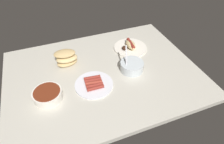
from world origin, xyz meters
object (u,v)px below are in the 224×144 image
object	(u,v)px
plate_sausages	(94,84)
plate_hotdog_assembled	(130,46)
bread_stack	(66,58)
bowl_chili	(48,94)
bowl_coleslaw	(132,66)

from	to	relation	value
plate_sausages	plate_hotdog_assembled	world-z (taller)	plate_hotdog_assembled
bread_stack	bowl_chili	world-z (taller)	bread_stack
bowl_chili	plate_sausages	bearing A→B (deg)	-179.09
plate_sausages	bread_stack	xyz separation A→B (cm)	(10.93, -24.72, 4.47)
bowl_coleslaw	plate_hotdog_assembled	size ratio (longest dim) A/B	0.65
bowl_coleslaw	plate_sausages	bearing A→B (deg)	9.81
bowl_coleslaw	bowl_chili	xyz separation A→B (cm)	(53.17, 5.04, -0.52)
bread_stack	bowl_chili	size ratio (longest dim) A/B	0.98
plate_sausages	bowl_coleslaw	bearing A→B (deg)	-170.19
plate_sausages	bread_stack	bearing A→B (deg)	-66.15
bowl_coleslaw	bowl_chili	distance (cm)	53.41
bowl_coleslaw	bread_stack	distance (cm)	42.73
bowl_coleslaw	bowl_chili	world-z (taller)	bowl_coleslaw
bowl_coleslaw	plate_sausages	world-z (taller)	bowl_coleslaw
bowl_chili	bowl_coleslaw	bearing A→B (deg)	-174.59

